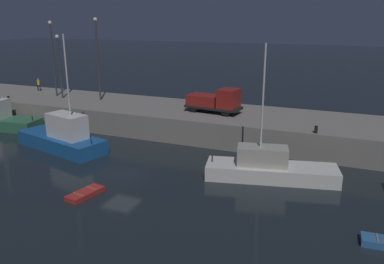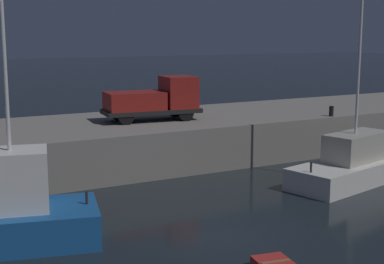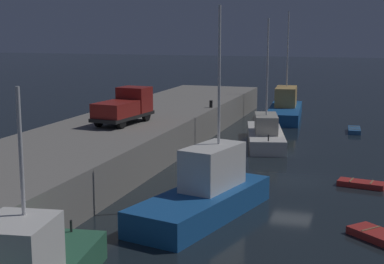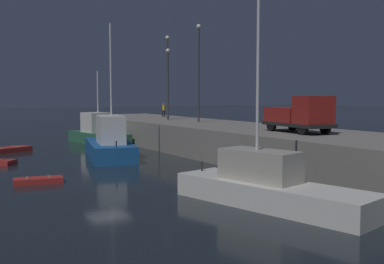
{
  "view_description": "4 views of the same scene",
  "coord_description": "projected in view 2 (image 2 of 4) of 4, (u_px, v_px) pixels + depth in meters",
  "views": [
    {
      "loc": [
        16.26,
        -24.32,
        11.94
      ],
      "look_at": [
        4.34,
        4.28,
        2.83
      ],
      "focal_mm": 36.78,
      "sensor_mm": 36.0,
      "label": 1
    },
    {
      "loc": [
        -10.68,
        -17.37,
        7.55
      ],
      "look_at": [
        3.17,
        7.94,
        2.54
      ],
      "focal_mm": 53.16,
      "sensor_mm": 36.0,
      "label": 2
    },
    {
      "loc": [
        -35.89,
        -4.65,
        9.44
      ],
      "look_at": [
        3.14,
        7.57,
        2.16
      ],
      "focal_mm": 54.92,
      "sensor_mm": 36.0,
      "label": 3
    },
    {
      "loc": [
        27.32,
        -10.23,
        5.12
      ],
      "look_at": [
        0.07,
        6.08,
        2.58
      ],
      "focal_mm": 43.69,
      "sensor_mm": 36.0,
      "label": 4
    }
  ],
  "objects": [
    {
      "name": "fishing_boat_blue",
      "position": [
        362.0,
        163.0,
        29.58
      ],
      "size": [
        10.23,
        4.9,
        10.18
      ],
      "color": "silver",
      "rests_on": "ground"
    },
    {
      "name": "utility_truck",
      "position": [
        156.0,
        99.0,
        33.41
      ],
      "size": [
        5.89,
        2.86,
        2.57
      ],
      "color": "black",
      "rests_on": "pier_quay"
    },
    {
      "name": "ground_plane",
      "position": [
        219.0,
        237.0,
        21.35
      ],
      "size": [
        320.0,
        320.0,
        0.0
      ],
      "primitive_type": "plane",
      "color": "black"
    },
    {
      "name": "pier_quay",
      "position": [
        99.0,
        145.0,
        32.64
      ],
      "size": [
        65.3,
        9.27,
        2.48
      ],
      "color": "gray",
      "rests_on": "ground"
    },
    {
      "name": "bollard_west",
      "position": [
        331.0,
        111.0,
        35.22
      ],
      "size": [
        0.28,
        0.28,
        0.63
      ],
      "primitive_type": "cylinder",
      "color": "black",
      "rests_on": "pier_quay"
    }
  ]
}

